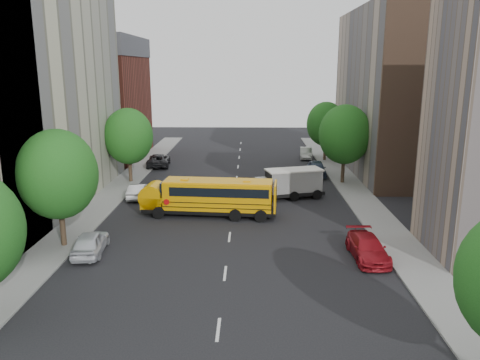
{
  "coord_description": "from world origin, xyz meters",
  "views": [
    {
      "loc": [
        1.4,
        -33.16,
        11.69
      ],
      "look_at": [
        0.66,
        2.0,
        3.19
      ],
      "focal_mm": 35.0,
      "sensor_mm": 36.0,
      "label": 1
    }
  ],
  "objects_px": {
    "street_tree_2": "(128,136)",
    "parked_car_5": "(306,153)",
    "parked_car_2": "(159,160)",
    "parked_car_3": "(368,248)",
    "parked_car_1": "(138,191)",
    "street_tree_4": "(345,134)",
    "parked_car_0": "(90,243)",
    "parked_car_4": "(316,168)",
    "street_tree_1": "(58,174)",
    "school_bus": "(208,195)",
    "street_tree_5": "(326,124)",
    "safari_truck": "(289,183)"
  },
  "relations": [
    {
      "from": "street_tree_2",
      "to": "parked_car_5",
      "type": "height_order",
      "value": "street_tree_2"
    },
    {
      "from": "street_tree_5",
      "to": "parked_car_0",
      "type": "bearing_deg",
      "value": -122.4
    },
    {
      "from": "parked_car_0",
      "to": "parked_car_1",
      "type": "bearing_deg",
      "value": -95.47
    },
    {
      "from": "street_tree_1",
      "to": "parked_car_2",
      "type": "bearing_deg",
      "value": 86.93
    },
    {
      "from": "street_tree_2",
      "to": "parked_car_5",
      "type": "xyz_separation_m",
      "value": [
        19.8,
        13.49,
        -4.11
      ]
    },
    {
      "from": "parked_car_2",
      "to": "parked_car_1",
      "type": "bearing_deg",
      "value": 87.44
    },
    {
      "from": "parked_car_3",
      "to": "parked_car_4",
      "type": "distance_m",
      "value": 23.15
    },
    {
      "from": "school_bus",
      "to": "parked_car_3",
      "type": "xyz_separation_m",
      "value": [
        10.69,
        -8.54,
        -0.98
      ]
    },
    {
      "from": "safari_truck",
      "to": "parked_car_3",
      "type": "xyz_separation_m",
      "value": [
        3.79,
        -13.8,
        -0.72
      ]
    },
    {
      "from": "street_tree_5",
      "to": "parked_car_1",
      "type": "bearing_deg",
      "value": -137.77
    },
    {
      "from": "parked_car_4",
      "to": "parked_car_5",
      "type": "height_order",
      "value": "parked_car_4"
    },
    {
      "from": "parked_car_0",
      "to": "parked_car_4",
      "type": "bearing_deg",
      "value": -133.22
    },
    {
      "from": "street_tree_2",
      "to": "parked_car_0",
      "type": "height_order",
      "value": "street_tree_2"
    },
    {
      "from": "street_tree_1",
      "to": "safari_truck",
      "type": "xyz_separation_m",
      "value": [
        16.01,
        12.18,
        -3.52
      ]
    },
    {
      "from": "school_bus",
      "to": "street_tree_1",
      "type": "bearing_deg",
      "value": -137.94
    },
    {
      "from": "parked_car_3",
      "to": "street_tree_5",
      "type": "bearing_deg",
      "value": 84.03
    },
    {
      "from": "street_tree_2",
      "to": "street_tree_5",
      "type": "distance_m",
      "value": 25.06
    },
    {
      "from": "parked_car_1",
      "to": "street_tree_2",
      "type": "bearing_deg",
      "value": -70.97
    },
    {
      "from": "parked_car_0",
      "to": "parked_car_5",
      "type": "relative_size",
      "value": 1.02
    },
    {
      "from": "street_tree_2",
      "to": "parked_car_5",
      "type": "relative_size",
      "value": 1.78
    },
    {
      "from": "street_tree_4",
      "to": "parked_car_0",
      "type": "xyz_separation_m",
      "value": [
        -19.8,
        -19.2,
        -4.33
      ]
    },
    {
      "from": "safari_truck",
      "to": "parked_car_1",
      "type": "height_order",
      "value": "safari_truck"
    },
    {
      "from": "street_tree_5",
      "to": "parked_car_3",
      "type": "distance_m",
      "value": 31.95
    },
    {
      "from": "parked_car_3",
      "to": "school_bus",
      "type": "bearing_deg",
      "value": 139.4
    },
    {
      "from": "school_bus",
      "to": "safari_truck",
      "type": "bearing_deg",
      "value": 42.17
    },
    {
      "from": "parked_car_2",
      "to": "parked_car_3",
      "type": "bearing_deg",
      "value": 117.76
    },
    {
      "from": "street_tree_4",
      "to": "parked_car_1",
      "type": "distance_m",
      "value": 21.15
    },
    {
      "from": "parked_car_4",
      "to": "parked_car_0",
      "type": "bearing_deg",
      "value": -125.78
    },
    {
      "from": "parked_car_4",
      "to": "parked_car_3",
      "type": "bearing_deg",
      "value": -88.02
    },
    {
      "from": "street_tree_2",
      "to": "parked_car_2",
      "type": "relative_size",
      "value": 1.41
    },
    {
      "from": "parked_car_0",
      "to": "parked_car_4",
      "type": "relative_size",
      "value": 0.94
    },
    {
      "from": "safari_truck",
      "to": "parked_car_0",
      "type": "distance_m",
      "value": 19.24
    },
    {
      "from": "street_tree_5",
      "to": "school_bus",
      "type": "relative_size",
      "value": 0.69
    },
    {
      "from": "street_tree_2",
      "to": "street_tree_4",
      "type": "xyz_separation_m",
      "value": [
        22.0,
        0.0,
        0.25
      ]
    },
    {
      "from": "street_tree_5",
      "to": "street_tree_1",
      "type": "bearing_deg",
      "value": -126.25
    },
    {
      "from": "street_tree_2",
      "to": "parked_car_1",
      "type": "height_order",
      "value": "street_tree_2"
    },
    {
      "from": "street_tree_2",
      "to": "street_tree_5",
      "type": "relative_size",
      "value": 1.03
    },
    {
      "from": "safari_truck",
      "to": "parked_car_1",
      "type": "distance_m",
      "value": 13.83
    },
    {
      "from": "street_tree_2",
      "to": "street_tree_1",
      "type": "bearing_deg",
      "value": -90.0
    },
    {
      "from": "parked_car_2",
      "to": "street_tree_2",
      "type": "bearing_deg",
      "value": 74.37
    },
    {
      "from": "street_tree_4",
      "to": "parked_car_0",
      "type": "relative_size",
      "value": 1.84
    },
    {
      "from": "school_bus",
      "to": "parked_car_1",
      "type": "xyz_separation_m",
      "value": [
        -6.91,
        5.11,
        -1.02
      ]
    },
    {
      "from": "school_bus",
      "to": "parked_car_4",
      "type": "xyz_separation_m",
      "value": [
        10.69,
        14.61,
        -0.89
      ]
    },
    {
      "from": "street_tree_4",
      "to": "street_tree_2",
      "type": "bearing_deg",
      "value": 180.0
    },
    {
      "from": "parked_car_5",
      "to": "street_tree_2",
      "type": "bearing_deg",
      "value": -140.73
    },
    {
      "from": "school_bus",
      "to": "parked_car_0",
      "type": "xyz_separation_m",
      "value": [
        -6.91,
        -8.11,
        -0.93
      ]
    },
    {
      "from": "school_bus",
      "to": "parked_car_4",
      "type": "bearing_deg",
      "value": 58.64
    },
    {
      "from": "school_bus",
      "to": "parked_car_4",
      "type": "distance_m",
      "value": 18.13
    },
    {
      "from": "street_tree_1",
      "to": "parked_car_1",
      "type": "height_order",
      "value": "street_tree_1"
    },
    {
      "from": "safari_truck",
      "to": "parked_car_1",
      "type": "xyz_separation_m",
      "value": [
        -13.81,
        -0.15,
        -0.77
      ]
    }
  ]
}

